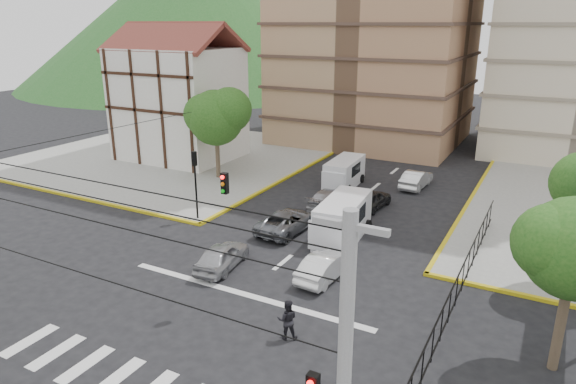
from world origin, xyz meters
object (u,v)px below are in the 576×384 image
Objects in this scene: car_white_front_right at (325,266)px; pedestrian_crosswalk at (287,320)px; van_right_lane at (341,221)px; van_left_lane at (343,174)px; car_silver_front_left at (222,256)px; traffic_light_nw at (195,174)px.

pedestrian_crosswalk reaches higher than car_white_front_right.
van_right_lane is 1.37× the size of car_white_front_right.
car_silver_front_left is (-0.26, -15.83, -0.36)m from van_left_lane.
van_right_lane is 1.38× the size of car_silver_front_left.
van_left_lane is (5.57, 11.01, -2.08)m from traffic_light_nw.
pedestrian_crosswalk is (11.26, -8.76, -2.26)m from traffic_light_nw.
traffic_light_nw is 12.51m from van_left_lane.
car_silver_front_left is at bearing 20.13° from car_white_front_right.
traffic_light_nw is 0.91× the size of van_left_lane.
van_left_lane is at bearing -66.87° from car_white_front_right.
van_left_lane is 15.83m from car_silver_front_left.
pedestrian_crosswalk is (0.77, -5.42, 0.20)m from car_white_front_right.
car_white_front_right is at bearing -109.23° from pedestrian_crosswalk.
van_right_lane is (9.34, 1.47, -1.95)m from traffic_light_nw.
car_white_front_right is (5.19, 1.48, -0.02)m from car_silver_front_left.
car_white_front_right is at bearing -17.63° from traffic_light_nw.
van_right_lane is 3.20× the size of pedestrian_crosswalk.
car_white_front_right is at bearing -171.36° from car_silver_front_left.
van_left_lane reaches higher than car_white_front_right.
traffic_light_nw is 1.11× the size of car_silver_front_left.
traffic_light_nw reaches higher than van_right_lane.
traffic_light_nw is at bearing -13.45° from car_white_front_right.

